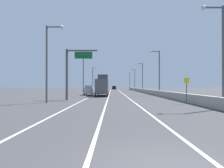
# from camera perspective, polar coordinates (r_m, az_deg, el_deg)

# --- Properties ---
(ground_plane) EXTENTS (320.00, 320.00, 0.00)m
(ground_plane) POSITION_cam_1_polar(r_m,az_deg,el_deg) (69.19, 0.88, -2.19)
(ground_plane) COLOR #38383A
(lane_stripe_left) EXTENTS (0.16, 130.00, 0.00)m
(lane_stripe_left) POSITION_cam_1_polar(r_m,az_deg,el_deg) (60.33, -4.19, -2.45)
(lane_stripe_left) COLOR silver
(lane_stripe_left) RESTS_ON ground_plane
(lane_stripe_center) EXTENTS (0.16, 130.00, 0.00)m
(lane_stripe_center) POSITION_cam_1_polar(r_m,az_deg,el_deg) (60.18, -0.86, -2.46)
(lane_stripe_center) COLOR silver
(lane_stripe_center) RESTS_ON ground_plane
(lane_stripe_right) EXTENTS (0.16, 130.00, 0.00)m
(lane_stripe_right) POSITION_cam_1_polar(r_m,az_deg,el_deg) (60.25, 2.47, -2.45)
(lane_stripe_right) COLOR silver
(lane_stripe_right) RESTS_ON ground_plane
(jersey_barrier_right) EXTENTS (0.60, 120.00, 1.10)m
(jersey_barrier_right) POSITION_cam_1_polar(r_m,az_deg,el_deg) (46.16, 11.65, -2.38)
(jersey_barrier_right) COLOR #9E998E
(jersey_barrier_right) RESTS_ON ground_plane
(overhead_sign_gantry) EXTENTS (4.68, 0.36, 7.50)m
(overhead_sign_gantry) POSITION_cam_1_polar(r_m,az_deg,el_deg) (30.02, -11.66, 4.55)
(overhead_sign_gantry) COLOR #47474C
(overhead_sign_gantry) RESTS_ON ground_plane
(speed_advisory_sign) EXTENTS (0.60, 0.11, 3.00)m
(speed_advisory_sign) POSITION_cam_1_polar(r_m,az_deg,el_deg) (24.40, 20.39, -1.26)
(speed_advisory_sign) COLOR #4C4C51
(speed_advisory_sign) RESTS_ON ground_plane
(lamp_post_right_near) EXTENTS (2.14, 0.44, 9.47)m
(lamp_post_right_near) POSITION_cam_1_polar(r_m,az_deg,el_deg) (20.88, 28.43, 8.85)
(lamp_post_right_near) COLOR #4C4C51
(lamp_post_right_near) RESTS_ON ground_plane
(lamp_post_right_second) EXTENTS (2.14, 0.44, 9.47)m
(lamp_post_right_second) POSITION_cam_1_polar(r_m,az_deg,el_deg) (42.65, 12.85, 4.08)
(lamp_post_right_second) COLOR #4C4C51
(lamp_post_right_second) RESTS_ON ground_plane
(lamp_post_right_third) EXTENTS (2.14, 0.44, 9.47)m
(lamp_post_right_third) POSITION_cam_1_polar(r_m,az_deg,el_deg) (65.55, 8.30, 2.50)
(lamp_post_right_third) COLOR #4C4C51
(lamp_post_right_third) RESTS_ON ground_plane
(lamp_post_right_fourth) EXTENTS (2.14, 0.44, 9.47)m
(lamp_post_right_fourth) POSITION_cam_1_polar(r_m,az_deg,el_deg) (88.69, 6.15, 1.73)
(lamp_post_right_fourth) COLOR #4C4C51
(lamp_post_right_fourth) RESTS_ON ground_plane
(lamp_post_right_fifth) EXTENTS (2.14, 0.44, 9.47)m
(lamp_post_right_fifth) POSITION_cam_1_polar(r_m,az_deg,el_deg) (111.88, 4.76, 1.28)
(lamp_post_right_fifth) COLOR #4C4C51
(lamp_post_right_fifth) RESTS_ON ground_plane
(lamp_post_left_near) EXTENTS (2.14, 0.44, 9.47)m
(lamp_post_left_near) POSITION_cam_1_polar(r_m,az_deg,el_deg) (25.49, -17.86, 7.14)
(lamp_post_left_near) COLOR #4C4C51
(lamp_post_left_near) RESTS_ON ground_plane
(lamp_post_left_mid) EXTENTS (2.14, 0.44, 9.47)m
(lamp_post_left_mid) POSITION_cam_1_polar(r_m,az_deg,el_deg) (52.69, -8.14, 3.22)
(lamp_post_left_mid) COLOR #4C4C51
(lamp_post_left_mid) RESTS_ON ground_plane
(lamp_post_left_far) EXTENTS (2.14, 0.44, 9.47)m
(lamp_post_left_far) POSITION_cam_1_polar(r_m,az_deg,el_deg) (80.50, -5.57, 1.95)
(lamp_post_left_far) COLOR #4C4C51
(lamp_post_left_far) RESTS_ON ground_plane
(car_black_0) EXTENTS (2.02, 4.77, 1.94)m
(car_black_0) POSITION_cam_1_polar(r_m,az_deg,el_deg) (99.14, 0.36, -1.10)
(car_black_0) COLOR black
(car_black_0) RESTS_ON ground_plane
(car_red_1) EXTENTS (2.01, 4.36, 2.04)m
(car_red_1) POSITION_cam_1_polar(r_m,az_deg,el_deg) (73.63, -2.10, -1.30)
(car_red_1) COLOR red
(car_red_1) RESTS_ON ground_plane
(car_blue_2) EXTENTS (2.03, 4.66, 1.96)m
(car_blue_2) POSITION_cam_1_polar(r_m,az_deg,el_deg) (82.82, -3.64, -1.23)
(car_blue_2) COLOR #1E389E
(car_blue_2) RESTS_ON ground_plane
(car_silver_3) EXTENTS (1.93, 4.75, 2.14)m
(car_silver_3) POSITION_cam_1_polar(r_m,az_deg,el_deg) (44.59, -6.76, -1.80)
(car_silver_3) COLOR #B7B7BC
(car_silver_3) RESTS_ON ground_plane
(car_green_4) EXTENTS (2.09, 4.85, 1.95)m
(car_green_4) POSITION_cam_1_polar(r_m,az_deg,el_deg) (94.19, -3.35, -1.13)
(car_green_4) COLOR #196033
(car_green_4) RESTS_ON ground_plane
(car_gray_5) EXTENTS (1.92, 4.75, 2.06)m
(car_gray_5) POSITION_cam_1_polar(r_m,az_deg,el_deg) (75.76, -4.19, -1.27)
(car_gray_5) COLOR slate
(car_gray_5) RESTS_ON ground_plane
(box_truck) EXTENTS (2.48, 8.90, 4.45)m
(box_truck) POSITION_cam_1_polar(r_m,az_deg,el_deg) (40.70, -2.97, -0.55)
(box_truck) COLOR #4C4C51
(box_truck) RESTS_ON ground_plane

